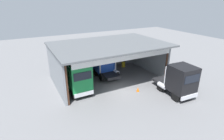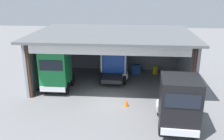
# 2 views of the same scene
# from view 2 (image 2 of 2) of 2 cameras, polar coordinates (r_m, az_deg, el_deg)

# --- Properties ---
(ground_plane) EXTENTS (80.00, 80.00, 0.00)m
(ground_plane) POSITION_cam_2_polar(r_m,az_deg,el_deg) (20.75, -0.73, -7.13)
(ground_plane) COLOR slate
(ground_plane) RESTS_ON ground
(workshop_shed) EXTENTS (14.40, 9.93, 5.08)m
(workshop_shed) POSITION_cam_2_polar(r_m,az_deg,el_deg) (24.27, 0.40, 5.62)
(workshop_shed) COLOR gray
(workshop_shed) RESTS_ON ground
(truck_green_right_bay) EXTENTS (2.50, 4.23, 3.79)m
(truck_green_right_bay) POSITION_cam_2_polar(r_m,az_deg,el_deg) (22.59, -12.73, 0.02)
(truck_green_right_bay) COLOR #197F3D
(truck_green_right_bay) RESTS_ON ground
(truck_blue_center_right_bay) EXTENTS (2.76, 4.49, 3.40)m
(truck_blue_center_right_bay) POSITION_cam_2_polar(r_m,az_deg,el_deg) (25.04, 0.57, 1.87)
(truck_blue_center_right_bay) COLOR #1E47B7
(truck_blue_center_right_bay) RESTS_ON ground
(truck_black_yard_outside) EXTENTS (2.64, 5.46, 3.70)m
(truck_black_yard_outside) POSITION_cam_2_polar(r_m,az_deg,el_deg) (16.68, 14.98, -7.12)
(truck_black_yard_outside) COLOR black
(truck_black_yard_outside) RESTS_ON ground
(oil_drum) EXTENTS (0.58, 0.58, 0.88)m
(oil_drum) POSITION_cam_2_polar(r_m,az_deg,el_deg) (27.31, 9.90, 0.02)
(oil_drum) COLOR gold
(oil_drum) RESTS_ON ground
(tool_cart) EXTENTS (0.90, 0.60, 1.00)m
(tool_cart) POSITION_cam_2_polar(r_m,az_deg,el_deg) (27.10, 5.58, 0.20)
(tool_cart) COLOR #1E59A5
(tool_cart) RESTS_ON ground
(traffic_cone) EXTENTS (0.36, 0.36, 0.56)m
(traffic_cone) POSITION_cam_2_polar(r_m,az_deg,el_deg) (19.81, 3.34, -7.57)
(traffic_cone) COLOR orange
(traffic_cone) RESTS_ON ground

